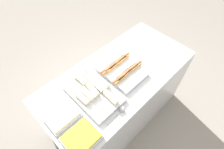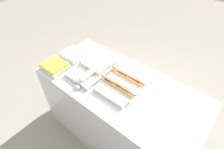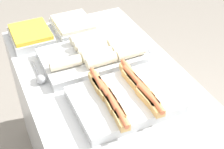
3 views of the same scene
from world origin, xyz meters
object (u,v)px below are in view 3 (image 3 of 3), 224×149
(tray_side_front, at_px, (31,35))
(tray_side_back, at_px, (73,26))
(tray_hotdogs, at_px, (124,97))
(serving_spoon_near, at_px, (41,78))
(tray_wraps, at_px, (95,54))
(serving_spoon_far, at_px, (147,49))

(tray_side_front, relative_size, tray_side_back, 1.00)
(tray_side_back, bearing_deg, tray_hotdogs, -0.73)
(tray_side_front, height_order, serving_spoon_near, tray_side_front)
(tray_side_front, distance_m, serving_spoon_near, 0.41)
(serving_spoon_near, bearing_deg, tray_side_back, 141.53)
(tray_hotdogs, bearing_deg, tray_wraps, 178.16)
(tray_wraps, bearing_deg, tray_hotdogs, -1.84)
(tray_wraps, relative_size, serving_spoon_far, 2.38)
(tray_side_front, distance_m, serving_spoon_far, 0.70)
(tray_hotdogs, distance_m, tray_side_front, 0.77)
(serving_spoon_far, bearing_deg, serving_spoon_near, -90.47)
(tray_wraps, height_order, tray_side_front, tray_wraps)
(tray_wraps, height_order, serving_spoon_near, tray_wraps)
(tray_wraps, bearing_deg, tray_side_back, -179.56)
(tray_side_back, bearing_deg, serving_spoon_far, 36.42)
(tray_side_back, height_order, serving_spoon_far, tray_side_back)
(tray_hotdogs, distance_m, tray_wraps, 0.38)
(serving_spoon_far, bearing_deg, tray_wraps, -100.49)
(serving_spoon_near, bearing_deg, serving_spoon_far, 89.53)
(tray_hotdogs, xyz_separation_m, tray_side_back, (-0.73, 0.01, -0.00))
(tray_wraps, bearing_deg, tray_side_front, -142.37)
(tray_wraps, relative_size, tray_side_back, 2.04)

